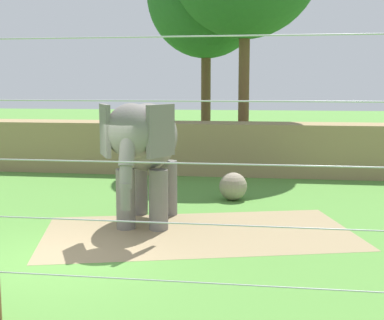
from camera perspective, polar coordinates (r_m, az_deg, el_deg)
ground_plane at (r=10.70m, az=-13.89°, el=-10.14°), size 120.00×120.00×0.00m
dirt_patch at (r=12.04m, az=0.73°, el=-7.81°), size 7.59×5.26×0.01m
embankment_wall at (r=20.21m, az=-3.00°, el=1.41°), size 36.00×1.80×1.90m
elephant at (r=12.43m, az=-5.08°, el=1.76°), size 1.66×3.95×2.93m
enrichment_ball at (r=15.32m, az=4.44°, el=-2.84°), size 0.81×0.81×0.81m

